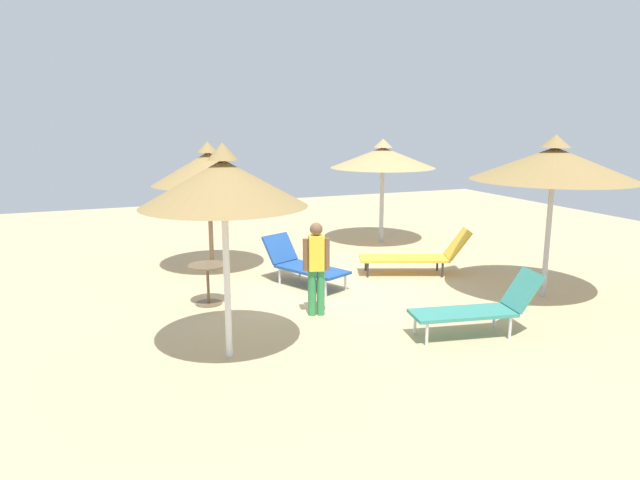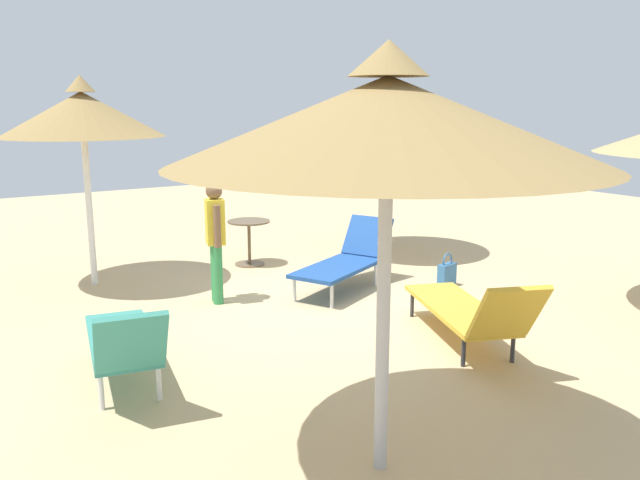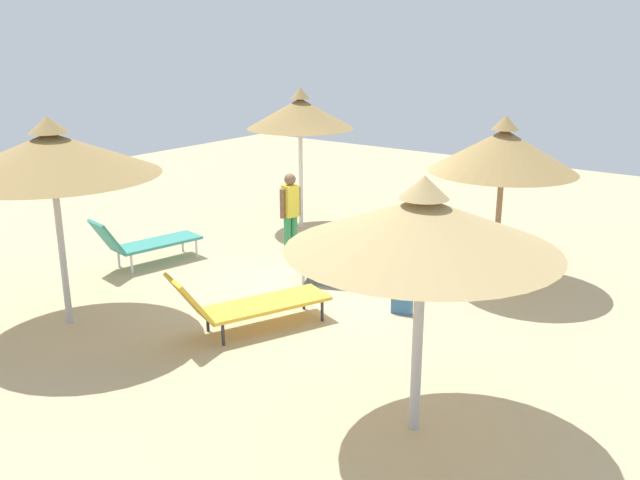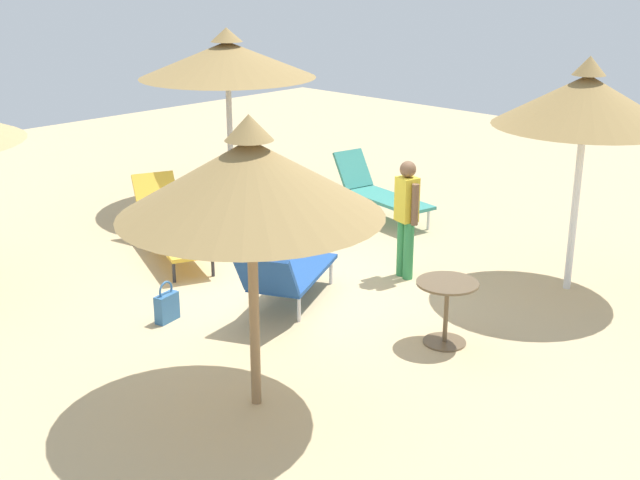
% 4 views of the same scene
% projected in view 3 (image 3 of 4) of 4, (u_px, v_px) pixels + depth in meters
% --- Properties ---
extents(ground, '(24.00, 24.00, 0.10)m').
position_uv_depth(ground, '(329.00, 283.00, 11.35)').
color(ground, tan).
extents(parasol_umbrella_near_right, '(2.14, 2.14, 2.85)m').
position_uv_depth(parasol_umbrella_near_right, '(300.00, 113.00, 13.78)').
color(parasol_umbrella_near_right, white).
rests_on(parasol_umbrella_near_right, ground).
extents(parasol_umbrella_far_left, '(2.30, 2.30, 2.68)m').
position_uv_depth(parasol_umbrella_far_left, '(503.00, 151.00, 10.70)').
color(parasol_umbrella_far_left, olive).
rests_on(parasol_umbrella_far_left, ground).
extents(parasol_umbrella_edge, '(2.64, 2.64, 2.65)m').
position_uv_depth(parasol_umbrella_edge, '(423.00, 224.00, 6.51)').
color(parasol_umbrella_edge, '#B2B2B7').
rests_on(parasol_umbrella_edge, ground).
extents(parasol_umbrella_far_right, '(2.81, 2.81, 2.87)m').
position_uv_depth(parasol_umbrella_far_right, '(51.00, 154.00, 9.02)').
color(parasol_umbrella_far_right, '#B2B2B7').
rests_on(parasol_umbrella_far_right, ground).
extents(lounge_chair_center, '(1.39, 2.28, 0.94)m').
position_uv_depth(lounge_chair_center, '(246.00, 303.00, 9.33)').
color(lounge_chair_center, gold).
rests_on(lounge_chair_center, ground).
extents(lounge_chair_near_left, '(0.90, 1.95, 0.94)m').
position_uv_depth(lounge_chair_near_left, '(144.00, 241.00, 11.94)').
color(lounge_chair_near_left, teal).
rests_on(lounge_chair_near_left, ground).
extents(lounge_chair_front, '(1.88, 1.35, 0.89)m').
position_uv_depth(lounge_chair_front, '(358.00, 258.00, 11.12)').
color(lounge_chair_front, '#1E478C').
rests_on(lounge_chair_front, ground).
extents(person_standing_back, '(0.28, 0.42, 1.53)m').
position_uv_depth(person_standing_back, '(290.00, 211.00, 12.28)').
color(person_standing_back, '#338C4C').
rests_on(person_standing_back, ground).
extents(handbag, '(0.32, 0.18, 0.48)m').
position_uv_depth(handbag, '(402.00, 302.00, 9.97)').
color(handbag, '#336699').
rests_on(handbag, ground).
extents(side_table_round, '(0.66, 0.66, 0.70)m').
position_uv_depth(side_table_round, '(393.00, 224.00, 12.85)').
color(side_table_round, brown).
rests_on(side_table_round, ground).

